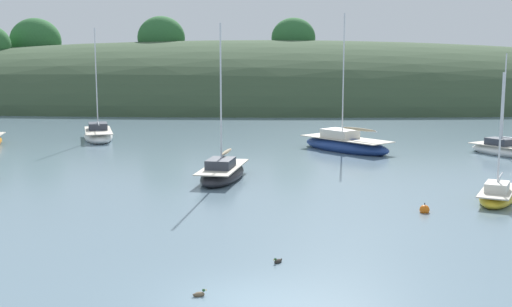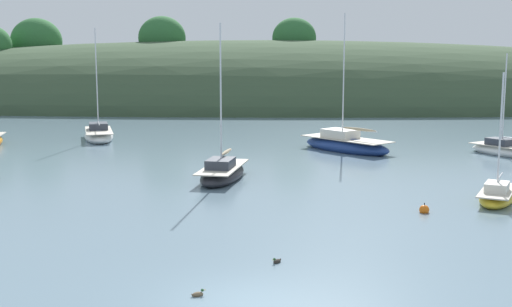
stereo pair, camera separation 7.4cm
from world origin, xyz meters
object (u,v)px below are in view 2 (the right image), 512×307
sailboat_blue_center (497,195)px  sailboat_teal_outer (223,173)px  sailboat_cream_ketch (346,145)px  sailboat_black_sloop (99,135)px  sailboat_white_near (504,150)px  duck_lone_right (277,261)px  mooring_buoy_outer (424,210)px  duck_trailing (198,294)px

sailboat_blue_center → sailboat_teal_outer: 14.41m
sailboat_cream_ketch → sailboat_black_sloop: bearing=163.7°
sailboat_white_near → duck_lone_right: 28.72m
mooring_buoy_outer → duck_lone_right: bearing=-132.7°
sailboat_blue_center → mooring_buoy_outer: size_ratio=11.60×
sailboat_blue_center → sailboat_cream_ketch: sailboat_cream_ketch is taller
sailboat_blue_center → duck_trailing: sailboat_blue_center is taller
sailboat_cream_ketch → sailboat_teal_outer: bearing=-126.3°
sailboat_black_sloop → sailboat_teal_outer: 20.17m
sailboat_blue_center → duck_lone_right: (-10.55, -9.42, -0.25)m
sailboat_black_sloop → sailboat_white_near: (30.18, -7.44, -0.06)m
duck_trailing → duck_lone_right: bearing=53.1°
sailboat_cream_ketch → duck_trailing: 29.69m
sailboat_blue_center → sailboat_white_near: sailboat_white_near is taller
sailboat_black_sloop → sailboat_white_near: 31.08m
sailboat_black_sloop → sailboat_cream_ketch: 20.24m
sailboat_teal_outer → duck_lone_right: bearing=-78.8°
sailboat_teal_outer → mooring_buoy_outer: bearing=-38.2°
sailboat_cream_ketch → duck_lone_right: size_ratio=26.37×
duck_lone_right → sailboat_white_near: bearing=56.2°
mooring_buoy_outer → duck_lone_right: 9.71m
sailboat_cream_ketch → duck_lone_right: bearing=-101.5°
sailboat_cream_ketch → duck_trailing: size_ratio=24.54×
sailboat_black_sloop → mooring_buoy_outer: (20.79, -24.17, -0.28)m
sailboat_black_sloop → sailboat_cream_ketch: size_ratio=0.92×
sailboat_black_sloop → sailboat_blue_center: (24.76, -21.89, -0.10)m
sailboat_black_sloop → sailboat_cream_ketch: bearing=-16.3°
sailboat_blue_center → duck_lone_right: sailboat_blue_center is taller
sailboat_cream_ketch → sailboat_white_near: 10.90m
sailboat_cream_ketch → sailboat_white_near: sailboat_cream_ketch is taller
sailboat_black_sloop → mooring_buoy_outer: 31.88m
sailboat_cream_ketch → duck_lone_right: sailboat_cream_ketch is taller
sailboat_cream_ketch → sailboat_white_near: bearing=-9.3°
sailboat_teal_outer → sailboat_black_sloop: bearing=124.1°
mooring_buoy_outer → duck_trailing: size_ratio=1.32×
sailboat_cream_ketch → sailboat_teal_outer: size_ratio=1.14×
duck_lone_right → sailboat_cream_ketch: bearing=78.5°
sailboat_white_near → duck_lone_right: size_ratio=18.78×
sailboat_black_sloop → duck_trailing: (11.88, -34.40, -0.35)m
sailboat_cream_ketch → sailboat_teal_outer: sailboat_cream_ketch is taller
sailboat_black_sloop → mooring_buoy_outer: sailboat_black_sloop is taller
sailboat_cream_ketch → duck_trailing: sailboat_cream_ketch is taller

